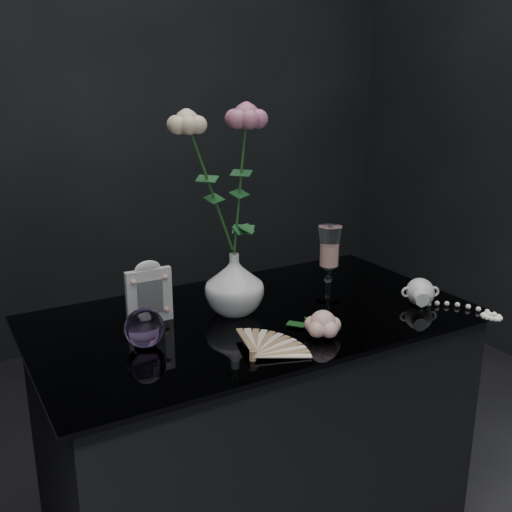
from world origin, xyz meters
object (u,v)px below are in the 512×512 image
wine_glass (329,263)px  pearl_jar (420,291)px  loose_rose (323,324)px  paperweight (144,328)px  vase (234,284)px  picture_frame (149,292)px

wine_glass → pearl_jar: 0.24m
loose_rose → wine_glass: bearing=66.5°
paperweight → loose_rose: (0.36, -0.15, -0.01)m
wine_glass → paperweight: bearing=-176.1°
wine_glass → pearl_jar: size_ratio=0.78×
wine_glass → vase: bearing=171.2°
loose_rose → paperweight: bearing=173.2°
paperweight → loose_rose: bearing=-22.3°
pearl_jar → loose_rose: bearing=-146.3°
picture_frame → paperweight: picture_frame is taller
picture_frame → loose_rose: picture_frame is taller
vase → loose_rose: size_ratio=0.83×
vase → wine_glass: (0.25, -0.04, 0.02)m
wine_glass → paperweight: (-0.51, -0.03, -0.05)m
vase → pearl_jar: vase is taller
vase → wine_glass: 0.26m
picture_frame → paperweight: (-0.06, -0.12, -0.03)m
picture_frame → pearl_jar: picture_frame is taller
pearl_jar → picture_frame: bearing=-172.9°
wine_glass → loose_rose: wine_glass is taller
picture_frame → vase: bearing=-11.8°
picture_frame → paperweight: 0.14m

